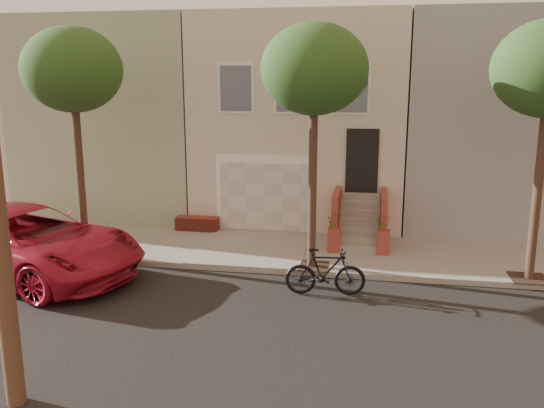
# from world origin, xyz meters

# --- Properties ---
(ground) EXTENTS (90.00, 90.00, 0.00)m
(ground) POSITION_xyz_m (0.00, 0.00, 0.00)
(ground) COLOR black
(ground) RESTS_ON ground
(sidewalk) EXTENTS (40.00, 3.70, 0.15)m
(sidewalk) POSITION_xyz_m (0.00, 5.35, 0.07)
(sidewalk) COLOR gray
(sidewalk) RESTS_ON ground
(house_row) EXTENTS (33.10, 11.70, 7.00)m
(house_row) POSITION_xyz_m (0.00, 11.19, 3.64)
(house_row) COLOR beige
(house_row) RESTS_ON sidewalk
(tree_left) EXTENTS (2.70, 2.57, 6.30)m
(tree_left) POSITION_xyz_m (-5.50, 3.90, 5.26)
(tree_left) COLOR #2D2116
(tree_left) RESTS_ON sidewalk
(tree_mid) EXTENTS (2.70, 2.57, 6.30)m
(tree_mid) POSITION_xyz_m (1.00, 3.90, 5.26)
(tree_mid) COLOR #2D2116
(tree_mid) RESTS_ON sidewalk
(pickup_truck) EXTENTS (7.12, 4.67, 1.82)m
(pickup_truck) POSITION_xyz_m (-6.34, 2.28, 0.91)
(pickup_truck) COLOR #AB162D
(pickup_truck) RESTS_ON ground
(motorcycle) EXTENTS (1.96, 0.73, 1.15)m
(motorcycle) POSITION_xyz_m (1.50, 2.30, 0.58)
(motorcycle) COLOR black
(motorcycle) RESTS_ON ground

